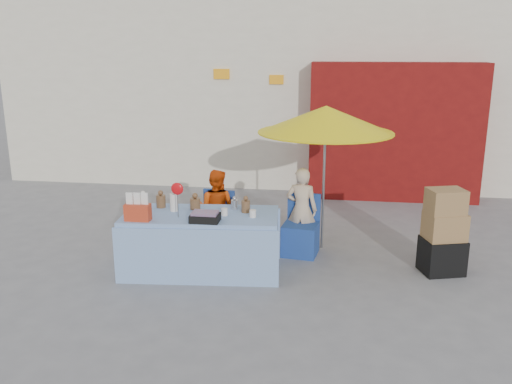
% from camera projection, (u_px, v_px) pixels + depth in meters
% --- Properties ---
extents(ground, '(80.00, 80.00, 0.00)m').
position_uv_depth(ground, '(246.00, 279.00, 6.92)').
color(ground, slate).
rests_on(ground, ground).
extents(backdrop, '(14.00, 8.00, 7.80)m').
position_uv_depth(backdrop, '(315.00, 37.00, 13.23)').
color(backdrop, silver).
rests_on(backdrop, ground).
extents(market_table, '(2.12, 1.13, 1.24)m').
position_uv_depth(market_table, '(201.00, 242.00, 7.10)').
color(market_table, '#86A9D7').
rests_on(market_table, ground).
extents(chair_left, '(0.54, 0.53, 0.85)m').
position_uv_depth(chair_left, '(215.00, 233.00, 7.89)').
color(chair_left, navy).
rests_on(chair_left, ground).
extents(chair_right, '(0.54, 0.53, 0.85)m').
position_uv_depth(chair_right, '(301.00, 237.00, 7.72)').
color(chair_right, navy).
rests_on(chair_right, ground).
extents(vendor_orange, '(0.62, 0.52, 1.17)m').
position_uv_depth(vendor_orange, '(216.00, 208.00, 7.94)').
color(vendor_orange, '#DD470B').
rests_on(vendor_orange, ground).
extents(vendor_beige, '(0.49, 0.36, 1.24)m').
position_uv_depth(vendor_beige, '(302.00, 210.00, 7.75)').
color(vendor_beige, '#CDB291').
rests_on(vendor_beige, ground).
extents(umbrella, '(1.90, 1.90, 2.09)m').
position_uv_depth(umbrella, '(326.00, 120.00, 7.53)').
color(umbrella, gray).
rests_on(umbrella, ground).
extents(box_stack, '(0.61, 0.55, 1.14)m').
position_uv_depth(box_stack, '(444.00, 235.00, 7.01)').
color(box_stack, black).
rests_on(box_stack, ground).
extents(tarp_bundle, '(0.65, 0.56, 0.26)m').
position_uv_depth(tarp_bundle, '(184.00, 258.00, 7.29)').
color(tarp_bundle, yellow).
rests_on(tarp_bundle, ground).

